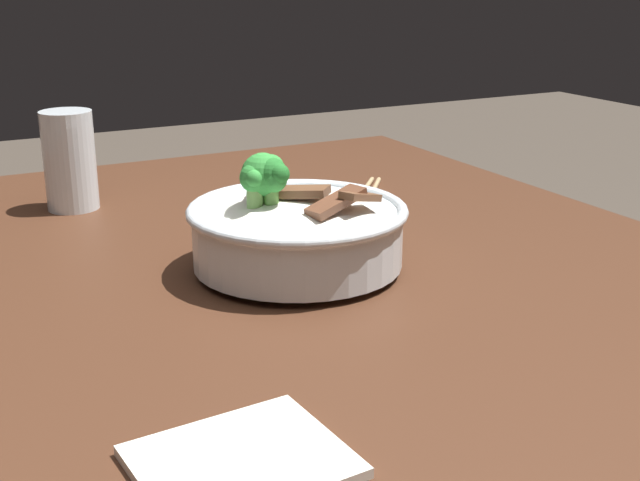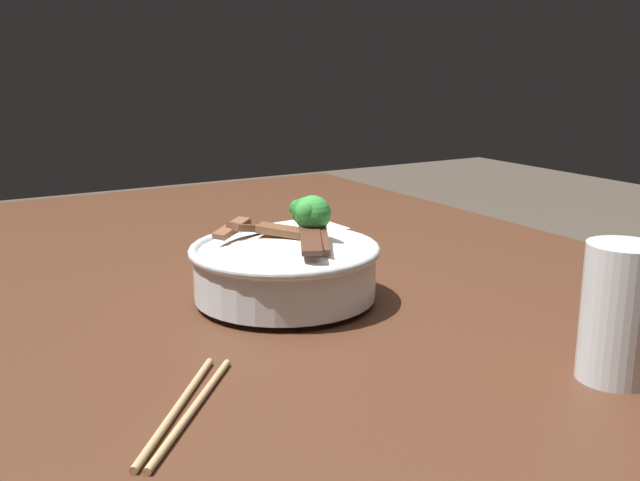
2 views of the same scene
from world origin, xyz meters
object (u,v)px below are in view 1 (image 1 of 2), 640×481
rice_bowl (296,227)px  folded_napkin (241,462)px  drinking_glass (70,168)px  chopsticks_pair (365,196)px

rice_bowl → folded_napkin: (0.33, -0.20, -0.05)m
folded_napkin → drinking_glass: bearing=177.0°
chopsticks_pair → folded_napkin: folded_napkin is taller
rice_bowl → folded_napkin: bearing=-31.7°
rice_bowl → folded_napkin: size_ratio=1.75×
chopsticks_pair → folded_napkin: 0.70m
rice_bowl → drinking_glass: bearing=-155.6°
chopsticks_pair → folded_napkin: bearing=-37.4°
rice_bowl → drinking_glass: same height
drinking_glass → chopsticks_pair: 0.42m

